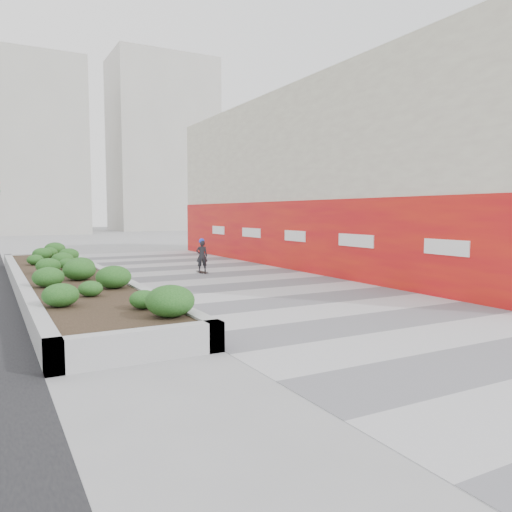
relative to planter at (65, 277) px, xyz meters
The scene contains 8 objects.
ground 8.91m from the planter, 51.84° to the right, with size 160.00×160.00×0.00m, color gray.
walkway 6.81m from the planter, 36.03° to the right, with size 8.00×36.00×0.01m, color #A8A8AD.
building 13.12m from the planter, ahead, with size 6.04×24.08×8.00m.
planter is the anchor object (origin of this frame).
distant_bldg_north_l 48.95m from the planter, 89.40° to the left, with size 16.00×12.00×20.00m, color #ADAAA3.
distant_bldg_north_r 57.99m from the planter, 68.85° to the left, with size 14.00×10.00×24.00m, color #ADAAA3.
manhole_cover 7.22m from the planter, 33.69° to the right, with size 0.44×0.44×0.01m, color #595654.
skateboarder 5.95m from the planter, 20.15° to the left, with size 0.53×0.74×1.44m.
Camera 1 is at (-7.68, -9.98, 2.50)m, focal length 35.00 mm.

